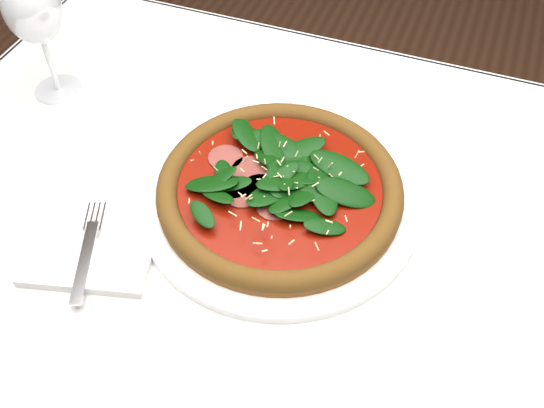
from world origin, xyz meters
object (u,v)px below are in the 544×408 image
at_px(pizza, 280,186).
at_px(napkin, 86,265).
at_px(plate, 280,196).
at_px(wine_glass, 32,10).

bearing_deg(pizza, napkin, -134.32).
relative_size(plate, wine_glass, 1.85).
distance_m(plate, pizza, 0.02).
relative_size(pizza, napkin, 2.56).
height_order(pizza, wine_glass, wine_glass).
xyz_separation_m(pizza, wine_glass, (-0.42, 0.10, 0.12)).
xyz_separation_m(plate, pizza, (0.00, -0.00, 0.02)).
bearing_deg(wine_glass, napkin, -51.04).
bearing_deg(pizza, plate, 165.96).
relative_size(wine_glass, napkin, 1.31).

